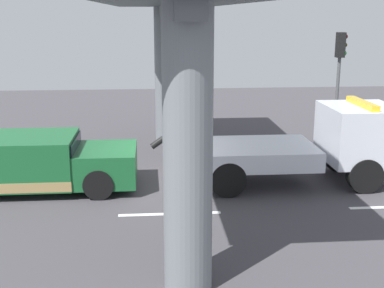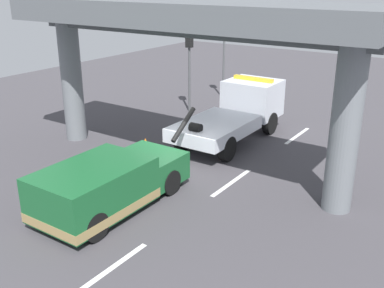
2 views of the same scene
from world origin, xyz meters
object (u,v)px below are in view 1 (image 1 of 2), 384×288
at_px(towed_van_green, 35,163).
at_px(traffic_light_far, 340,65).
at_px(tow_truck_white, 313,143).
at_px(traffic_cone_orange, 177,156).

height_order(towed_van_green, traffic_light_far, traffic_light_far).
distance_m(tow_truck_white, towed_van_green, 8.13).
xyz_separation_m(towed_van_green, traffic_light_far, (10.27, 4.05, 2.34)).
height_order(towed_van_green, traffic_cone_orange, towed_van_green).
bearing_deg(traffic_light_far, towed_van_green, -158.48).
bearing_deg(towed_van_green, traffic_light_far, 21.52).
xyz_separation_m(towed_van_green, traffic_cone_orange, (4.15, 1.99, -0.45)).
relative_size(tow_truck_white, towed_van_green, 1.40).
distance_m(towed_van_green, traffic_light_far, 11.29).
xyz_separation_m(tow_truck_white, traffic_cone_orange, (-3.96, 1.99, -0.87)).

